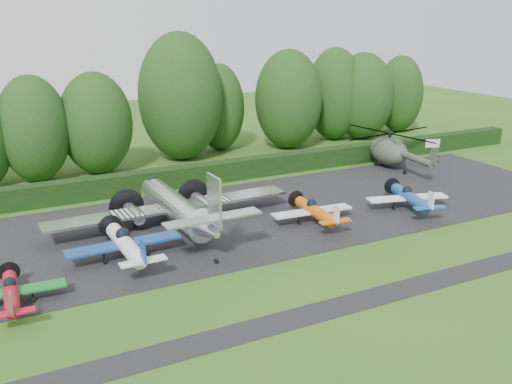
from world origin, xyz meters
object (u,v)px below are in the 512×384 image
helicopter (389,149)px  sign_board (427,144)px  light_plane_white (126,244)px  light_plane_red (11,293)px  light_plane_blue (410,197)px  light_plane_orange (315,211)px  transport_plane (177,208)px

helicopter → sign_board: bearing=12.1°
light_plane_white → light_plane_red: bearing=-154.1°
light_plane_blue → helicopter: (7.65, 12.13, 0.95)m
light_plane_red → light_plane_orange: light_plane_orange is taller
light_plane_red → transport_plane: bearing=28.6°
light_plane_orange → light_plane_blue: size_ratio=0.95×
light_plane_red → light_plane_white: size_ratio=0.77×
light_plane_orange → sign_board: 28.40m
light_plane_red → helicopter: bearing=18.2°
transport_plane → light_plane_red: 14.93m
light_plane_red → helicopter: helicopter is taller
helicopter → light_plane_red: bearing=-165.7°
transport_plane → light_plane_blue: transport_plane is taller
transport_plane → helicopter: (27.14, 7.35, 0.30)m
light_plane_orange → sign_board: bearing=25.1°
transport_plane → sign_board: transport_plane is taller
transport_plane → sign_board: size_ratio=6.19×
light_plane_white → light_plane_blue: 24.66m
light_plane_white → helicopter: helicopter is taller
transport_plane → light_plane_orange: (10.36, -3.88, -0.71)m
sign_board → helicopter: bearing=179.4°
helicopter → sign_board: helicopter is taller
transport_plane → light_plane_orange: 11.08m
light_plane_white → sign_board: 42.75m
helicopter → light_plane_white: bearing=-166.5°
transport_plane → light_plane_white: transport_plane is taller
transport_plane → light_plane_blue: (19.49, -4.78, -0.65)m
transport_plane → light_plane_orange: bearing=-19.1°
transport_plane → light_plane_blue: 20.08m
sign_board → transport_plane: bearing=176.9°
helicopter → light_plane_blue: bearing=-128.6°
light_plane_white → light_plane_orange: light_plane_white is taller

